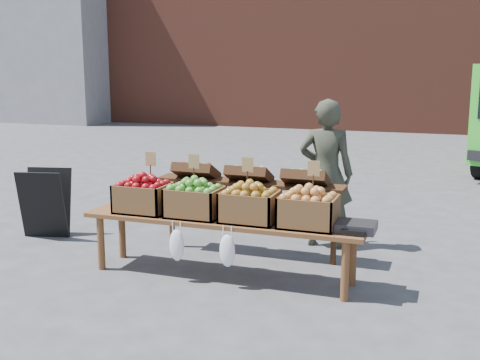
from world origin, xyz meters
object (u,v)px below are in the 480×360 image
at_px(crate_russet_pears, 195,202).
at_px(crate_green_apples, 308,211).
at_px(weighing_scale, 356,227).
at_px(vendor, 326,174).
at_px(chalkboard_sign, 45,203).
at_px(display_bench, 222,248).
at_px(crate_golden_apples, 143,198).
at_px(crate_red_apples, 250,207).
at_px(back_table, 249,207).

xyz_separation_m(crate_russet_pears, crate_green_apples, (1.10, 0.00, 0.00)).
bearing_deg(weighing_scale, vendor, 112.39).
height_order(vendor, chalkboard_sign, vendor).
relative_size(display_bench, crate_golden_apples, 5.40).
bearing_deg(display_bench, chalkboard_sign, 166.78).
bearing_deg(weighing_scale, display_bench, 180.00).
xyz_separation_m(crate_red_apples, weighing_scale, (0.97, 0.00, -0.10)).
xyz_separation_m(back_table, crate_russet_pears, (-0.30, -0.72, 0.19)).
bearing_deg(crate_golden_apples, display_bench, 0.00).
xyz_separation_m(chalkboard_sign, weighing_scale, (3.69, -0.57, 0.20)).
height_order(crate_red_apples, weighing_scale, crate_red_apples).
height_order(chalkboard_sign, back_table, back_table).
height_order(back_table, crate_russet_pears, back_table).
distance_m(vendor, crate_green_apples, 1.34).
height_order(back_table, weighing_scale, back_table).
height_order(back_table, display_bench, back_table).
xyz_separation_m(vendor, chalkboard_sign, (-3.14, -0.76, -0.41)).
bearing_deg(crate_red_apples, vendor, 72.24).
relative_size(crate_russet_pears, crate_red_apples, 1.00).
xyz_separation_m(vendor, weighing_scale, (0.55, -1.33, -0.21)).
bearing_deg(vendor, crate_golden_apples, 37.77).
relative_size(chalkboard_sign, back_table, 0.39).
bearing_deg(crate_golden_apples, back_table, 40.36).
bearing_deg(display_bench, crate_red_apples, 0.00).
bearing_deg(back_table, crate_green_apples, -41.88).
distance_m(crate_golden_apples, weighing_scale, 2.08).
xyz_separation_m(vendor, crate_golden_apples, (-1.53, -1.33, -0.11)).
height_order(vendor, weighing_scale, vendor).
bearing_deg(back_table, crate_red_apples, -70.65).
xyz_separation_m(vendor, display_bench, (-0.70, -1.33, -0.53)).
relative_size(crate_golden_apples, crate_russet_pears, 1.00).
bearing_deg(vendor, crate_russet_pears, 50.42).
bearing_deg(crate_red_apples, display_bench, 180.00).
distance_m(display_bench, crate_russet_pears, 0.51).
xyz_separation_m(back_table, crate_golden_apples, (-0.85, -0.72, 0.19)).
bearing_deg(display_bench, vendor, 62.22).
distance_m(back_table, crate_golden_apples, 1.13).
xyz_separation_m(chalkboard_sign, crate_red_apples, (2.71, -0.57, 0.30)).
xyz_separation_m(crate_golden_apples, weighing_scale, (2.07, 0.00, -0.10)).
distance_m(vendor, crate_red_apples, 1.40).
bearing_deg(back_table, chalkboard_sign, -176.57).
distance_m(vendor, weighing_scale, 1.45).
bearing_deg(vendor, crate_green_apples, 91.98).
bearing_deg(chalkboard_sign, display_bench, -27.09).
bearing_deg(crate_green_apples, crate_red_apples, 180.00).
bearing_deg(crate_red_apples, chalkboard_sign, 168.08).
relative_size(crate_green_apples, weighing_scale, 1.47).
distance_m(back_table, crate_russet_pears, 0.80).
distance_m(display_bench, crate_green_apples, 0.93).
height_order(crate_red_apples, crate_green_apples, same).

